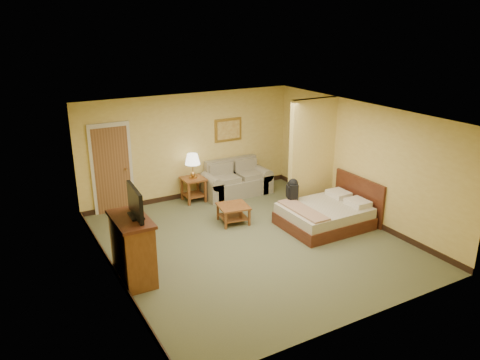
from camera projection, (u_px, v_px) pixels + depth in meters
floor at (252, 242)px, 9.42m from camera, size 6.00×6.00×0.00m
ceiling at (253, 115)px, 8.57m from camera, size 6.00×6.00×0.00m
back_wall at (190, 146)px, 11.47m from camera, size 5.50×0.02×2.60m
left_wall at (109, 208)px, 7.72m from camera, size 0.02×6.00×2.60m
right_wall at (360, 161)px, 10.27m from camera, size 0.02×6.00×2.60m
partition at (312, 155)px, 10.75m from camera, size 1.20×0.15×2.60m
door at (112, 169)px, 10.62m from camera, size 0.94×0.16×2.10m
baseboard at (192, 194)px, 11.87m from camera, size 5.50×0.02×0.12m
loveseat at (236, 183)px, 11.94m from camera, size 1.74×0.81×0.88m
side_table at (193, 186)px, 11.43m from camera, size 0.54×0.54×0.60m
table_lamp at (192, 160)px, 11.22m from camera, size 0.37×0.37×0.61m
coffee_table at (233, 210)px, 10.24m from camera, size 0.72×0.72×0.41m
wall_picture at (228, 130)px, 11.84m from camera, size 0.76×0.04×0.59m
dresser at (133, 249)px, 7.91m from camera, size 0.57×1.08×1.15m
tv at (135, 203)px, 7.69m from camera, size 0.23×0.84×0.51m
bed at (327, 214)px, 10.10m from camera, size 1.87×1.50×0.97m
backpack at (293, 189)px, 10.28m from camera, size 0.27×0.33×0.48m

